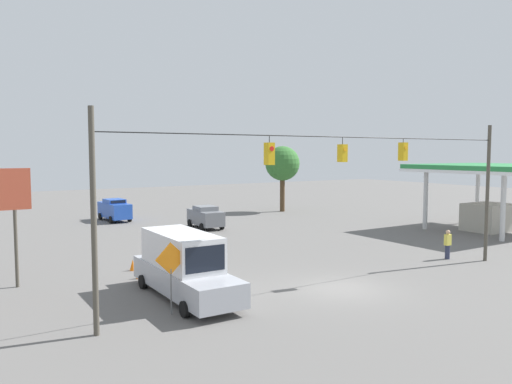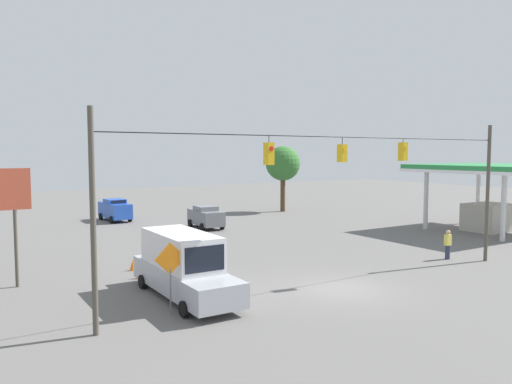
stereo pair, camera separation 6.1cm
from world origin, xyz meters
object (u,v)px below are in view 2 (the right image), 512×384
(traffic_cone_nearest, at_px, (176,293))
(traffic_cone_third, at_px, (139,273))
(sedan_grey_oncoming_deep, at_px, (206,217))
(gas_station, at_px, (490,183))
(overhead_signal_span, at_px, (342,186))
(traffic_cone_second, at_px, (161,282))
(sedan_blue_withflow_deep, at_px, (115,209))
(pedestrian, at_px, (448,244))
(work_zone_sign, at_px, (170,264))
(tree_horizon_left, at_px, (283,164))
(traffic_cone_fourth, at_px, (133,265))
(box_truck_silver_parked_shoulder, at_px, (183,265))

(traffic_cone_nearest, bearing_deg, traffic_cone_third, -88.74)
(sedan_grey_oncoming_deep, distance_m, gas_station, 23.15)
(overhead_signal_span, bearing_deg, gas_station, -163.07)
(traffic_cone_second, bearing_deg, traffic_cone_third, -83.05)
(sedan_blue_withflow_deep, xyz_separation_m, traffic_cone_second, (4.90, 23.96, -0.76))
(sedan_blue_withflow_deep, bearing_deg, sedan_grey_oncoming_deep, 121.11)
(pedestrian, bearing_deg, traffic_cone_second, -10.36)
(traffic_cone_second, height_order, traffic_cone_third, same)
(work_zone_sign, xyz_separation_m, tree_horizon_left, (-23.37, -25.59, 3.09))
(traffic_cone_nearest, height_order, traffic_cone_fourth, same)
(box_truck_silver_parked_shoulder, relative_size, gas_station, 0.73)
(tree_horizon_left, bearing_deg, gas_station, 107.83)
(traffic_cone_nearest, xyz_separation_m, traffic_cone_second, (-0.17, -2.18, 0.00))
(traffic_cone_second, relative_size, work_zone_sign, 0.21)
(box_truck_silver_parked_shoulder, xyz_separation_m, pedestrian, (-16.40, 1.18, -0.52))
(overhead_signal_span, distance_m, gas_station, 22.60)
(sedan_grey_oncoming_deep, xyz_separation_m, tree_horizon_left, (-12.28, -6.29, 4.11))
(overhead_signal_span, xyz_separation_m, traffic_cone_second, (7.03, -4.53, -4.49))
(box_truck_silver_parked_shoulder, height_order, sedan_blue_withflow_deep, box_truck_silver_parked_shoulder)
(gas_station, xyz_separation_m, tree_horizon_left, (6.35, -19.72, 1.18))
(box_truck_silver_parked_shoulder, bearing_deg, traffic_cone_third, -81.84)
(traffic_cone_second, relative_size, traffic_cone_third, 1.00)
(overhead_signal_span, height_order, sedan_grey_oncoming_deep, overhead_signal_span)
(box_truck_silver_parked_shoulder, distance_m, traffic_cone_second, 2.20)
(traffic_cone_nearest, height_order, gas_station, gas_station)
(gas_station, bearing_deg, traffic_cone_third, -0.32)
(box_truck_silver_parked_shoulder, height_order, traffic_cone_fourth, box_truck_silver_parked_shoulder)
(work_zone_sign, bearing_deg, traffic_cone_second, -105.71)
(traffic_cone_nearest, bearing_deg, gas_station, -171.65)
(work_zone_sign, bearing_deg, pedestrian, -177.55)
(traffic_cone_third, xyz_separation_m, traffic_cone_fourth, (-0.27, -1.85, 0.00))
(traffic_cone_fourth, distance_m, tree_horizon_left, 28.87)
(traffic_cone_fourth, xyz_separation_m, tree_horizon_left, (-22.29, -17.71, 4.79))
(work_zone_sign, bearing_deg, sedan_grey_oncoming_deep, -119.86)
(work_zone_sign, bearing_deg, gas_station, -168.82)
(traffic_cone_third, distance_m, tree_horizon_left, 30.24)
(traffic_cone_second, distance_m, gas_station, 28.93)
(box_truck_silver_parked_shoulder, distance_m, sedan_grey_oncoming_deep, 19.89)
(traffic_cone_nearest, relative_size, work_zone_sign, 0.21)
(box_truck_silver_parked_shoulder, height_order, tree_horizon_left, tree_horizon_left)
(traffic_cone_nearest, bearing_deg, tree_horizon_left, -133.17)
(tree_horizon_left, bearing_deg, sedan_blue_withflow_deep, -7.18)
(traffic_cone_second, bearing_deg, box_truck_silver_parked_shoulder, 99.58)
(gas_station, bearing_deg, traffic_cone_second, 4.10)
(work_zone_sign, bearing_deg, sedan_blue_withflow_deep, -102.13)
(tree_horizon_left, bearing_deg, box_truck_silver_parked_shoulder, 47.11)
(traffic_cone_fourth, bearing_deg, sedan_grey_oncoming_deep, -131.24)
(pedestrian, height_order, tree_horizon_left, tree_horizon_left)
(work_zone_sign, height_order, pedestrian, work_zone_sign)
(sedan_grey_oncoming_deep, bearing_deg, overhead_signal_span, 81.53)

